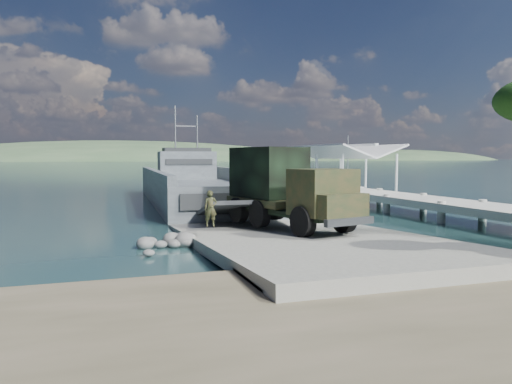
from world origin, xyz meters
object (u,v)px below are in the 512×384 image
landing_craft (202,193)px  soldier (211,217)px  pier (348,185)px  military_truck (285,187)px  sailboat_near (348,189)px  sailboat_far (318,186)px

landing_craft → soldier: size_ratio=21.38×
pier → military_truck: pier is taller
landing_craft → sailboat_near: 21.06m
landing_craft → military_truck: 20.73m
landing_craft → military_truck: bearing=-87.4°
pier → landing_craft: 13.35m
landing_craft → soldier: bearing=-98.3°
landing_craft → sailboat_near: landing_craft is taller
sailboat_near → sailboat_far: sailboat_near is taller
military_truck → soldier: size_ratio=5.53×
soldier → sailboat_near: 38.41m
soldier → sailboat_far: 42.95m
pier → sailboat_far: 19.40m
landing_craft → soldier: (-4.44, -22.04, 0.48)m
pier → soldier: size_ratio=26.16×
pier → sailboat_near: (6.84, 12.22, -1.23)m
landing_craft → sailboat_near: size_ratio=5.22×
soldier → sailboat_far: bearing=62.5°
military_truck → soldier: military_truck is taller
pier → sailboat_far: (5.92, 18.43, -1.30)m
pier → military_truck: 20.85m
pier → soldier: 24.69m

